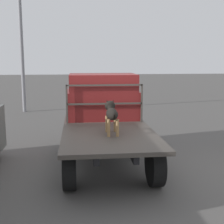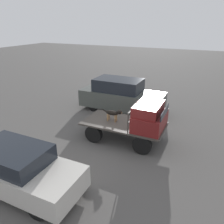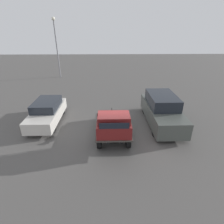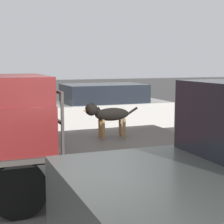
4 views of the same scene
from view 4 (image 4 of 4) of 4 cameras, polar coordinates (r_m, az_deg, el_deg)
ground_plane at (r=6.74m, az=-4.63°, el=-11.71°), size 80.00×80.00×0.00m
flatbed_truck at (r=6.56m, az=-4.69°, el=-6.52°), size 3.81×1.94×0.89m
truck_cab at (r=6.18m, az=-15.55°, el=-0.14°), size 1.25×1.82×1.13m
truck_headboard at (r=6.27m, az=-9.52°, el=0.79°), size 0.04×1.82×0.92m
dog at (r=6.62m, az=-0.83°, el=-0.34°), size 1.04×0.23×0.67m
parked_sedan at (r=11.39m, az=-2.06°, el=0.37°), size 4.38×1.75×1.56m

